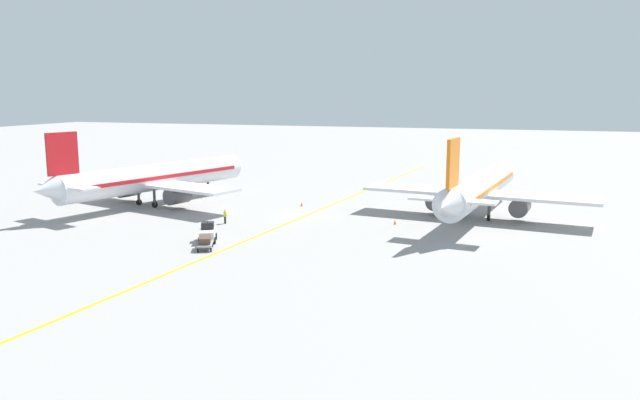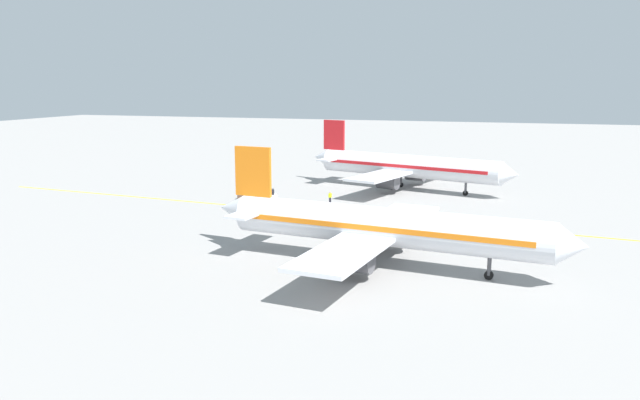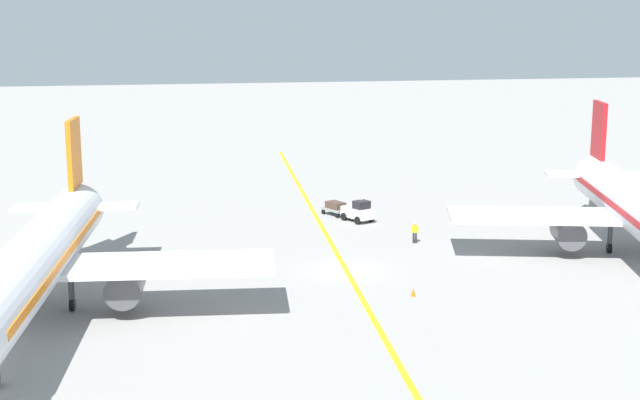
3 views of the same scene
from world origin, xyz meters
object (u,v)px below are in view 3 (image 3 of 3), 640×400
Objects in this scene: baggage_cart_trailing at (336,207)px; traffic_cone_near_nose at (413,292)px; baggage_tug_white at (358,212)px; ground_crew_worker at (415,232)px; traffic_cone_mid_apron at (181,274)px; airplane_at_gate at (639,210)px; airplane_adjacent_stand at (37,260)px.

traffic_cone_near_nose is (0.80, 25.14, -0.49)m from baggage_cart_trailing.
baggage_tug_white reaches higher than baggage_cart_trailing.
traffic_cone_mid_apron is at bearing 17.30° from ground_crew_worker.
airplane_at_gate is at bearing 133.10° from baggage_cart_trailing.
baggage_tug_white is at bearing -138.73° from traffic_cone_mid_apron.
traffic_cone_near_nose is (2.16, 22.14, -0.63)m from baggage_tug_white.
baggage_cart_trailing is (1.36, -3.01, -0.14)m from baggage_tug_white.
airplane_adjacent_stand is at bearing 6.72° from airplane_at_gate.
airplane_adjacent_stand is at bearing 40.65° from baggage_tug_white.
airplane_at_gate reaches higher than ground_crew_worker.
ground_crew_worker is (-27.83, -13.18, -2.80)m from airplane_adjacent_stand.
baggage_tug_white is (-25.40, -21.81, -2.81)m from airplane_adjacent_stand.
baggage_tug_white is at bearing -95.56° from traffic_cone_near_nose.
baggage_cart_trailing is at bearing -130.92° from traffic_cone_mid_apron.
traffic_cone_near_nose is at bearing 88.18° from baggage_cart_trailing.
airplane_at_gate is 10.41× the size of baggage_tug_white.
traffic_cone_near_nose is (19.32, 5.35, -3.43)m from airplane_at_gate.
ground_crew_worker is at bearing 108.02° from baggage_cart_trailing.
ground_crew_worker reaches higher than traffic_cone_mid_apron.
airplane_at_gate is 27.27m from baggage_cart_trailing.
airplane_adjacent_stand is at bearing 25.35° from ground_crew_worker.
traffic_cone_mid_apron is at bearing -3.81° from airplane_at_gate.
airplane_at_gate is at bearing -173.28° from airplane_adjacent_stand.
traffic_cone_near_nose is 16.29m from traffic_cone_mid_apron.
ground_crew_worker is at bearing -28.98° from airplane_at_gate.
baggage_cart_trailing is 5.36× the size of traffic_cone_mid_apron.
baggage_cart_trailing reaches higher than traffic_cone_mid_apron.
baggage_cart_trailing is at bearing -134.10° from airplane_adjacent_stand.
traffic_cone_mid_apron is at bearing -27.80° from traffic_cone_near_nose.
airplane_adjacent_stand is 10.60× the size of baggage_tug_white.
traffic_cone_near_nose is at bearing 84.44° from baggage_tug_white.
airplane_adjacent_stand is (42.56, 5.02, 0.00)m from airplane_at_gate.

